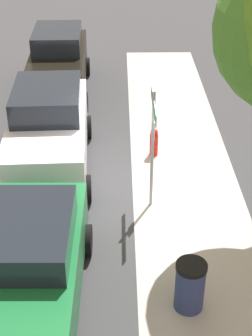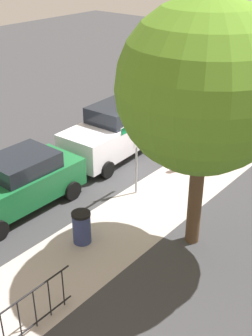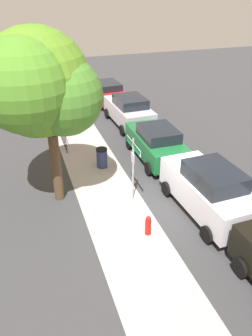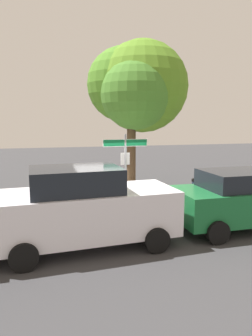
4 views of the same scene
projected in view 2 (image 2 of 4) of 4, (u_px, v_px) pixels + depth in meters
The scene contains 9 objects.
ground_plane at pixel (136, 183), 15.49m from camera, with size 60.00×60.00×0.00m, color #38383A.
sidewalk_strip at pixel (128, 222), 13.39m from camera, with size 24.00×2.60×0.00m, color #B0A6A0.
street_sign at pixel (137, 140), 14.00m from camera, with size 1.57×0.07×2.79m.
shade_tree at pixel (206, 86), 10.01m from camera, with size 4.43×4.43×6.77m.
car_black at pixel (177, 100), 20.43m from camera, with size 4.64×2.05×2.06m.
car_white at pixel (114, 132), 17.02m from camera, with size 4.64×2.22×2.08m.
car_green at pixel (18, 183), 13.73m from camera, with size 4.32×2.11×1.77m.
fire_hydrant at pixel (178, 161), 16.16m from camera, with size 0.42×0.22×0.78m.
trash_bin at pixel (82, 227), 12.30m from camera, with size 0.55×0.55×0.98m.
Camera 2 is at (10.58, 8.29, 7.72)m, focal length 46.54 mm.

